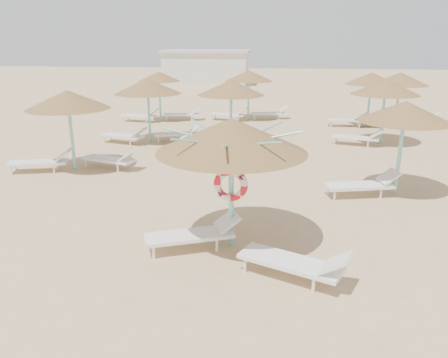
# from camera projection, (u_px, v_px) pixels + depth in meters

# --- Properties ---
(ground) EXTENTS (120.00, 120.00, 0.00)m
(ground) POSITION_uv_depth(u_px,v_px,m) (215.00, 250.00, 9.28)
(ground) COLOR tan
(ground) RESTS_ON ground
(main_palapa) EXTENTS (3.11, 3.11, 2.78)m
(main_palapa) POSITION_uv_depth(u_px,v_px,m) (232.00, 136.00, 8.81)
(main_palapa) COLOR #79D3D0
(main_palapa) RESTS_ON ground
(lounger_main_a) EXTENTS (2.09, 1.32, 0.73)m
(lounger_main_a) POSITION_uv_depth(u_px,v_px,m) (196.00, 233.00, 9.26)
(lounger_main_a) COLOR white
(lounger_main_a) RESTS_ON ground
(lounger_main_b) EXTENTS (2.15, 1.41, 0.76)m
(lounger_main_b) POSITION_uv_depth(u_px,v_px,m) (297.00, 262.00, 8.04)
(lounger_main_b) COLOR white
(lounger_main_b) RESTS_ON ground
(palapa_field) EXTENTS (20.51, 14.12, 2.71)m
(palapa_field) POSITION_uv_depth(u_px,v_px,m) (317.00, 90.00, 17.89)
(palapa_field) COLOR #79D3D0
(palapa_field) RESTS_ON ground
(service_hut) EXTENTS (8.40, 4.40, 3.25)m
(service_hut) POSITION_uv_depth(u_px,v_px,m) (206.00, 67.00, 42.54)
(service_hut) COLOR silver
(service_hut) RESTS_ON ground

